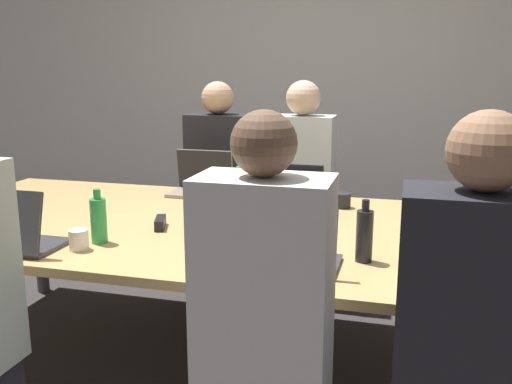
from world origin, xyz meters
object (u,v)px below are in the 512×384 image
at_px(laptop_near_left, 17,234).
at_px(person_far_center, 302,193).
at_px(person_far_midleft, 219,191).
at_px(cup_far_center, 342,200).
at_px(laptop_near_midright, 294,251).
at_px(laptop_far_midleft, 202,181).
at_px(laptop_near_right, 449,272).
at_px(bottle_far_center, 242,185).
at_px(laptop_far_center, 292,192).
at_px(stapler, 160,223).
at_px(person_near_midright, 263,344).
at_px(bottle_near_midright, 364,235).
at_px(person_near_right, 468,375).
at_px(cup_near_left, 79,240).
at_px(bottle_near_left, 99,220).

bearing_deg(laptop_near_left, person_far_center, -118.65).
bearing_deg(laptop_near_left, person_far_midleft, -102.13).
distance_m(cup_far_center, laptop_near_midright, 1.03).
distance_m(laptop_far_midleft, laptop_near_right, 1.83).
bearing_deg(laptop_near_midright, bottle_far_center, -62.40).
xyz_separation_m(laptop_far_midleft, cup_far_center, (0.86, -0.13, -0.03)).
relative_size(laptop_far_center, stapler, 2.26).
bearing_deg(person_far_center, laptop_near_midright, -80.39).
height_order(person_near_midright, stapler, person_near_midright).
xyz_separation_m(person_far_center, person_near_midright, (0.26, -2.02, -0.02)).
xyz_separation_m(laptop_near_left, person_far_center, (0.90, 1.64, -0.13)).
distance_m(laptop_near_right, stapler, 1.37).
bearing_deg(bottle_near_midright, laptop_near_midright, -145.35).
relative_size(person_far_midleft, person_near_right, 1.00).
height_order(person_near_right, person_near_midright, person_near_right).
bearing_deg(laptop_near_left, cup_near_left, -160.00).
relative_size(person_far_midleft, person_far_center, 0.99).
relative_size(bottle_near_left, laptop_far_center, 0.68).
xyz_separation_m(laptop_far_center, stapler, (-0.51, -0.66, -0.04)).
distance_m(person_far_center, bottle_far_center, 0.69).
bearing_deg(stapler, person_near_midright, -68.97).
xyz_separation_m(laptop_far_center, person_far_center, (-0.04, 0.50, -0.12)).
bearing_deg(laptop_far_midleft, bottle_far_center, -36.45).
bearing_deg(bottle_near_left, person_far_midleft, 86.87).
bearing_deg(person_far_center, cup_far_center, -58.48).
xyz_separation_m(laptop_near_left, laptop_far_center, (0.93, 1.14, -0.01)).
height_order(laptop_near_left, laptop_far_midleft, laptop_near_left).
xyz_separation_m(laptop_near_left, bottle_near_midright, (1.41, 0.26, 0.03)).
distance_m(cup_far_center, bottle_far_center, 0.56).
height_order(laptop_far_midleft, laptop_far_center, laptop_far_midleft).
bearing_deg(person_far_center, person_far_midleft, -175.18).
xyz_separation_m(laptop_near_right, bottle_near_midright, (-0.31, 0.24, 0.04)).
xyz_separation_m(person_far_midleft, cup_far_center, (0.88, -0.48, 0.10)).
relative_size(laptop_near_right, stapler, 1.96).
bearing_deg(laptop_near_midright, bottle_near_left, -7.28).
relative_size(laptop_near_left, laptop_far_midleft, 0.88).
bearing_deg(laptop_near_left, bottle_far_center, -124.25).
height_order(person_near_right, cup_far_center, person_near_right).
xyz_separation_m(laptop_far_center, laptop_near_midright, (0.23, -1.05, 0.01)).
relative_size(person_far_midleft, bottle_near_midright, 5.56).
height_order(laptop_near_left, laptop_near_right, laptop_near_left).
relative_size(laptop_far_center, cup_far_center, 3.94).
relative_size(cup_near_left, stapler, 0.56).
relative_size(cup_near_left, bottle_far_center, 0.32).
bearing_deg(bottle_near_left, cup_far_center, 43.65).
bearing_deg(cup_far_center, person_far_center, 121.52).
bearing_deg(stapler, laptop_near_midright, -47.67).
distance_m(cup_near_left, bottle_near_left, 0.13).
bearing_deg(stapler, bottle_near_left, -138.76).
bearing_deg(person_far_midleft, laptop_near_midright, -61.55).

